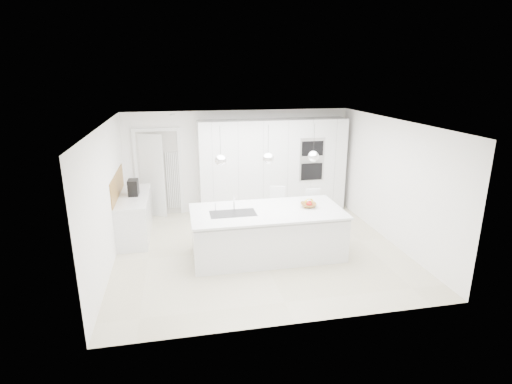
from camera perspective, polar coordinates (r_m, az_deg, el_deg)
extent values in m
plane|color=beige|center=(8.01, 0.42, -8.16)|extent=(5.50, 5.50, 0.00)
plane|color=white|center=(9.96, -2.49, 4.42)|extent=(5.50, 0.00, 5.50)
plane|color=white|center=(7.53, -20.50, -0.74)|extent=(0.00, 5.00, 5.00)
plane|color=white|center=(7.32, 0.47, 9.88)|extent=(5.50, 5.50, 0.00)
cube|color=white|center=(9.84, 2.41, 3.68)|extent=(3.60, 0.60, 2.30)
cube|color=white|center=(9.85, -15.15, 2.24)|extent=(0.76, 0.38, 2.00)
cube|color=white|center=(8.87, -16.93, -3.39)|extent=(0.60, 1.80, 0.86)
cube|color=white|center=(8.73, -17.17, -0.62)|extent=(0.62, 1.82, 0.04)
cube|color=olive|center=(8.70, -19.21, 0.97)|extent=(0.02, 1.80, 0.50)
cube|color=white|center=(7.59, 1.64, -6.09)|extent=(2.80, 1.20, 0.86)
cube|color=white|center=(7.47, 1.58, -2.77)|extent=(2.84, 1.40, 0.04)
cylinder|color=white|center=(7.45, -3.17, -1.46)|extent=(0.02, 0.02, 0.30)
sphere|color=white|center=(7.01, -5.07, 4.53)|extent=(0.20, 0.20, 0.20)
sphere|color=white|center=(7.15, 1.73, 4.83)|extent=(0.20, 0.20, 0.20)
sphere|color=white|center=(7.38, 8.20, 5.05)|extent=(0.20, 0.20, 0.20)
imported|color=olive|center=(7.70, 7.50, -1.86)|extent=(0.36, 0.36, 0.07)
cube|color=black|center=(8.71, -17.13, 0.62)|extent=(0.21, 0.32, 0.33)
sphere|color=#A3130F|center=(7.64, 7.72, -1.78)|extent=(0.08, 0.08, 0.08)
sphere|color=#A3130F|center=(7.65, 7.51, -1.71)|extent=(0.09, 0.09, 0.09)
sphere|color=#A3130F|center=(7.74, 7.71, -1.52)|extent=(0.08, 0.08, 0.08)
sphere|color=#A3130F|center=(7.66, 7.52, -1.67)|extent=(0.09, 0.09, 0.09)
torus|color=gold|center=(7.71, 7.56, -1.30)|extent=(0.22, 0.16, 0.19)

